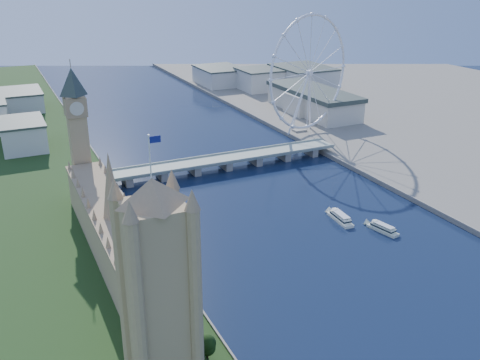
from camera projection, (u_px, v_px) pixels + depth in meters
victoria_tower at (158, 286)px, 204.45m from camera, size 28.16×28.16×112.00m
parliament_range at (116, 239)px, 317.25m from camera, size 24.00×200.00×70.00m
big_ben at (76, 118)px, 390.55m from camera, size 20.02×20.02×110.00m
westminster_bridge at (225, 161)px, 481.70m from camera, size 220.00×22.00×9.50m
london_eye at (309, 73)px, 553.22m from camera, size 113.60×39.12×124.30m
county_hall at (312, 115)px, 662.84m from camera, size 54.00×144.00×35.00m
city_skyline at (174, 91)px, 712.41m from camera, size 505.00×280.00×32.00m
tour_boat_near at (340, 221)px, 382.06m from camera, size 9.55×29.53×6.41m
tour_boat_far at (383, 231)px, 366.91m from camera, size 12.21×27.32×5.82m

